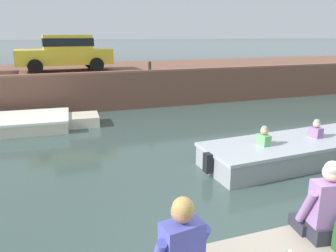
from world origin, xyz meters
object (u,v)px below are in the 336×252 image
object	(u,v)px
car_left_inner_yellow	(65,51)
person_seated_right	(324,208)
mooring_bollard_mid	(150,66)
motorboat_passing	(300,150)

from	to	relation	value
car_left_inner_yellow	person_seated_right	xyz separation A→B (m)	(2.14, -12.76, -1.18)
car_left_inner_yellow	person_seated_right	world-z (taller)	car_left_inner_yellow
car_left_inner_yellow	mooring_bollard_mid	size ratio (longest dim) A/B	9.12
mooring_bollard_mid	person_seated_right	size ratio (longest dim) A/B	0.46
car_left_inner_yellow	mooring_bollard_mid	world-z (taller)	car_left_inner_yellow
car_left_inner_yellow	motorboat_passing	bearing A→B (deg)	-59.92
car_left_inner_yellow	person_seated_right	distance (m)	12.99
motorboat_passing	person_seated_right	distance (m)	4.96
person_seated_right	car_left_inner_yellow	bearing A→B (deg)	99.52
motorboat_passing	mooring_bollard_mid	xyz separation A→B (m)	(-1.79, 7.51, 1.53)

